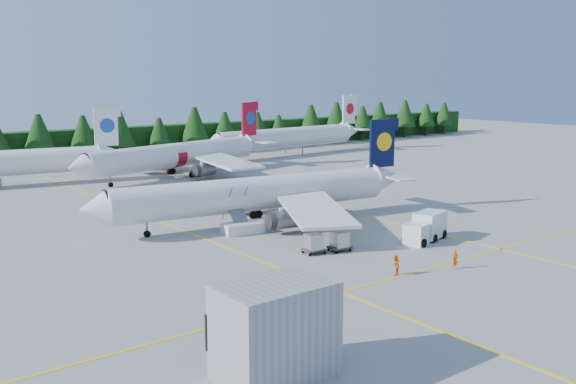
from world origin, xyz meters
TOP-DOWN VIEW (x-y plane):
  - ground at (0.00, 0.00)m, footprint 320.00×320.00m
  - taxi_stripe_a at (-14.00, 20.00)m, footprint 0.25×120.00m
  - taxi_stripe_b at (6.00, 20.00)m, footprint 0.25×120.00m
  - taxi_stripe_cross at (0.00, -6.00)m, footprint 80.00×0.25m
  - treeline_hedge at (0.00, 82.00)m, footprint 220.00×4.00m
  - terminal_building at (-26.00, -14.00)m, footprint 6.00×4.00m
  - airliner_navy at (-6.90, 16.76)m, footprint 37.26×30.46m
  - airliner_red at (2.11, 52.12)m, footprint 38.37×31.17m
  - airliner_far_right at (33.33, 64.26)m, footprint 40.79×7.34m
  - airstairs at (-9.57, 14.25)m, footprint 4.39×5.96m
  - service_truck at (2.77, 0.45)m, footprint 5.98×3.41m
  - uld_pair at (-7.58, 3.13)m, footprint 4.58×2.55m
  - crew_a at (-2.43, -7.28)m, footprint 0.65×0.47m
  - crew_b at (-7.68, -5.46)m, footprint 1.02×0.98m
  - crew_c at (0.87, 0.72)m, footprint 0.61×0.79m

SIDE VIEW (x-z plane):
  - ground at x=0.00m, z-range 0.00..0.00m
  - taxi_stripe_a at x=-14.00m, z-range 0.00..0.01m
  - taxi_stripe_b at x=6.00m, z-range 0.00..0.01m
  - taxi_stripe_cross at x=0.00m, z-range 0.00..0.01m
  - airstairs at x=-9.57m, z-range -1.04..2.65m
  - crew_b at x=-7.68m, z-range 0.00..1.65m
  - crew_a at x=-2.43m, z-range 0.00..1.66m
  - crew_c at x=0.87m, z-range 0.00..1.71m
  - uld_pair at x=-7.58m, z-range 0.26..1.78m
  - service_truck at x=2.77m, z-range -0.01..2.71m
  - terminal_building at x=-26.00m, z-range 0.00..5.20m
  - treeline_hedge at x=0.00m, z-range 0.00..6.00m
  - airliner_navy at x=-6.90m, z-range -2.17..8.70m
  - airliner_red at x=2.11m, z-range -2.27..9.11m
  - airliner_far_right at x=33.33m, z-range -2.21..9.65m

